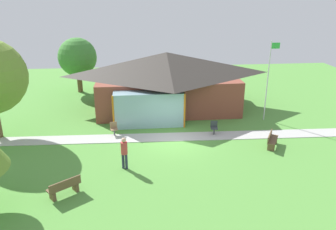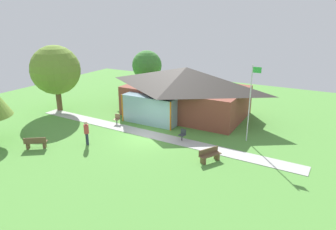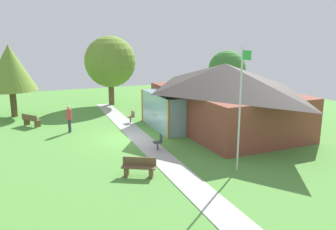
# 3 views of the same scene
# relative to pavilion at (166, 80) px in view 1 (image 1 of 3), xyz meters

# --- Properties ---
(ground_plane) EXTENTS (44.00, 44.00, 0.00)m
(ground_plane) POSITION_rel_pavilion_xyz_m (-0.13, -6.41, -2.25)
(ground_plane) COLOR #54933D
(pavilion) EXTENTS (11.44, 8.17, 4.35)m
(pavilion) POSITION_rel_pavilion_xyz_m (0.00, 0.00, 0.00)
(pavilion) COLOR brown
(pavilion) RESTS_ON ground_plane
(footpath) EXTENTS (22.84, 2.06, 0.03)m
(footpath) POSITION_rel_pavilion_xyz_m (-0.13, -5.80, -2.24)
(footpath) COLOR #ADADA8
(footpath) RESTS_ON ground_plane
(flagpole) EXTENTS (0.64, 0.08, 5.61)m
(flagpole) POSITION_rel_pavilion_xyz_m (6.76, -3.38, 0.84)
(flagpole) COLOR silver
(flagpole) RESTS_ON ground_plane
(bench_mid_right) EXTENTS (1.13, 1.52, 0.84)m
(bench_mid_right) POSITION_rel_pavilion_xyz_m (5.55, -7.74, -1.85)
(bench_mid_right) COLOR brown
(bench_mid_right) RESTS_ON ground_plane
(bench_front_left) EXTENTS (1.47, 1.24, 0.84)m
(bench_front_left) POSITION_rel_pavilion_xyz_m (-5.69, -11.74, -1.85)
(bench_front_left) COLOR brown
(bench_front_left) RESTS_ON ground_plane
(patio_chair_lawn_spare) EXTENTS (0.49, 0.49, 0.86)m
(patio_chair_lawn_spare) POSITION_rel_pavilion_xyz_m (2.57, -5.60, -1.84)
(patio_chair_lawn_spare) COLOR #33383D
(patio_chair_lawn_spare) RESTS_ON ground_plane
(patio_chair_west) EXTENTS (0.52, 0.52, 0.86)m
(patio_chair_west) POSITION_rel_pavilion_xyz_m (-3.81, -5.12, -1.84)
(patio_chair_west) COLOR #8C6B4C
(patio_chair_west) RESTS_ON ground_plane
(visitor_strolling_lawn) EXTENTS (0.34, 0.34, 1.74)m
(visitor_strolling_lawn) POSITION_rel_pavilion_xyz_m (-3.04, -9.52, -1.23)
(visitor_strolling_lawn) COLOR #2D3347
(visitor_strolling_lawn) RESTS_ON ground_plane
(tree_behind_pavilion_left) EXTENTS (3.39, 3.39, 4.89)m
(tree_behind_pavilion_left) POSITION_rel_pavilion_xyz_m (-7.37, 5.21, 0.92)
(tree_behind_pavilion_left) COLOR brown
(tree_behind_pavilion_left) RESTS_ON ground_plane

